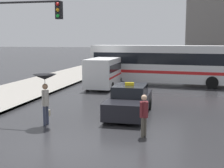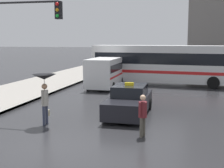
{
  "view_description": "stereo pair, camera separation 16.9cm",
  "coord_description": "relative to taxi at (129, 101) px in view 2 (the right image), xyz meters",
  "views": [
    {
      "loc": [
        4.18,
        -9.71,
        3.75
      ],
      "look_at": [
        0.48,
        6.55,
        1.4
      ],
      "focal_mm": 50.0,
      "sensor_mm": 36.0,
      "label": 1
    },
    {
      "loc": [
        4.34,
        -9.67,
        3.75
      ],
      "look_at": [
        0.48,
        6.55,
        1.4
      ],
      "focal_mm": 50.0,
      "sensor_mm": 36.0,
      "label": 2
    }
  ],
  "objects": [
    {
      "name": "city_bus",
      "position": [
        0.79,
        11.48,
        1.15
      ],
      "size": [
        12.19,
        3.7,
        3.3
      ],
      "rotation": [
        0.0,
        0.0,
        -1.67
      ],
      "color": "silver",
      "rests_on": "ground_plane"
    },
    {
      "name": "traffic_light",
      "position": [
        -5.3,
        -1.69,
        3.37
      ],
      "size": [
        4.13,
        0.38,
        5.8
      ],
      "color": "black",
      "rests_on": "ground_plane"
    },
    {
      "name": "ground_plane",
      "position": [
        -1.61,
        -5.6,
        -0.69
      ],
      "size": [
        300.0,
        300.0,
        0.0
      ],
      "primitive_type": "plane",
      "color": "#262628"
    },
    {
      "name": "ambulance_van",
      "position": [
        -3.53,
        9.02,
        0.61
      ],
      "size": [
        2.1,
        5.78,
        2.33
      ],
      "rotation": [
        0.0,
        0.0,
        3.14
      ],
      "color": "silver",
      "rests_on": "ground_plane"
    },
    {
      "name": "taxi",
      "position": [
        0.0,
        0.0,
        0.0
      ],
      "size": [
        1.91,
        4.69,
        1.65
      ],
      "rotation": [
        0.0,
        0.0,
        3.14
      ],
      "color": "black",
      "rests_on": "ground_plane"
    },
    {
      "name": "pedestrian_man",
      "position": [
        1.16,
        -3.49,
        0.3
      ],
      "size": [
        0.43,
        0.48,
        1.67
      ],
      "rotation": [
        0.0,
        0.0,
        -1.91
      ],
      "color": "#4C473D",
      "rests_on": "ground_plane"
    },
    {
      "name": "pedestrian_with_umbrella",
      "position": [
        -3.3,
        -2.77,
        1.12
      ],
      "size": [
        1.02,
        1.02,
        2.27
      ],
      "rotation": [
        0.0,
        0.0,
        1.4
      ],
      "color": "#2D3347",
      "rests_on": "ground_plane"
    }
  ]
}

